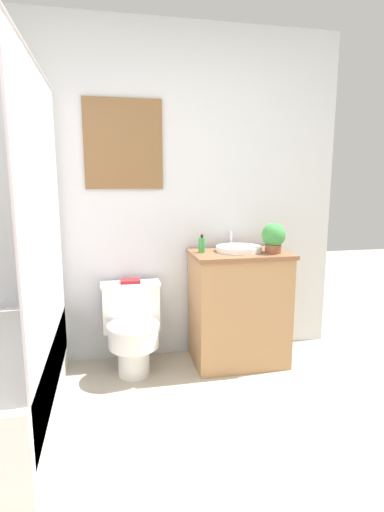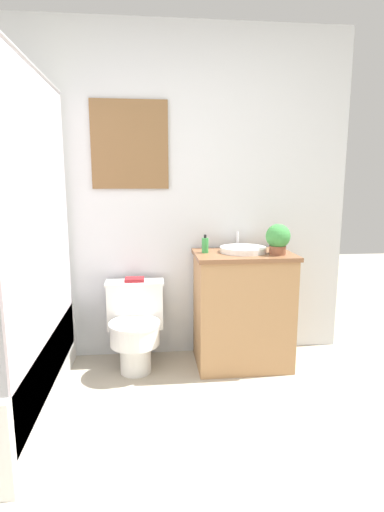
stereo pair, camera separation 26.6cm
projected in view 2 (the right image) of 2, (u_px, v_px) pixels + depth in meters
The scene contains 8 objects.
wall_back at pixel (138, 196), 3.02m from camera, with size 3.23×0.07×2.50m.
shower_area at pixel (4, 366), 2.37m from camera, with size 0.60×1.48×1.98m.
toilet at pixel (135, 324), 2.92m from camera, with size 0.43×0.50×0.63m.
vanity at pixel (242, 309), 2.97m from camera, with size 0.71×0.50×0.86m.
sink at pixel (243, 249), 2.91m from camera, with size 0.34×0.37×0.13m.
soap_bottle at pixel (205, 245), 2.88m from camera, with size 0.05×0.05×0.13m.
potted_plant at pixel (278, 238), 2.81m from camera, with size 0.17×0.17×0.22m.
book_on_tank at pixel (135, 280), 2.97m from camera, with size 0.14×0.11×0.02m.
Camera 2 is at (0.08, -1.15, 1.36)m, focal length 28.00 mm.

